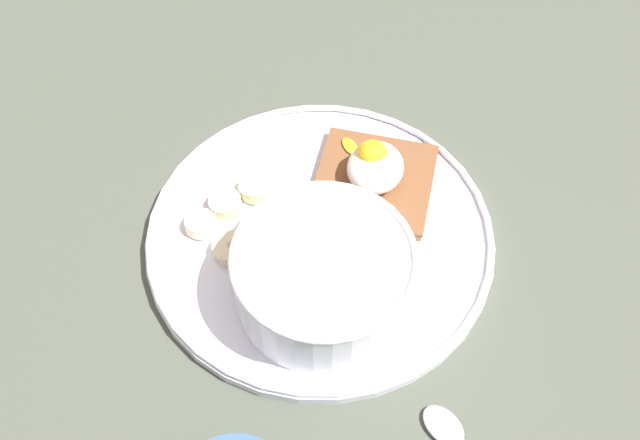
% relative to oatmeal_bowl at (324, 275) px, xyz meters
% --- Properties ---
extents(ground_plane, '(1.20, 1.20, 0.02)m').
position_rel_oatmeal_bowl_xyz_m(ground_plane, '(0.06, 0.02, -0.05)').
color(ground_plane, '#484E43').
rests_on(ground_plane, ground).
extents(plate, '(0.30, 0.30, 0.02)m').
position_rel_oatmeal_bowl_xyz_m(plate, '(0.06, 0.02, -0.03)').
color(plate, white).
rests_on(plate, ground_plane).
extents(oatmeal_bowl, '(0.15, 0.15, 0.06)m').
position_rel_oatmeal_bowl_xyz_m(oatmeal_bowl, '(0.00, 0.00, 0.00)').
color(oatmeal_bowl, white).
rests_on(oatmeal_bowl, plate).
extents(toast_slice, '(0.11, 0.11, 0.01)m').
position_rel_oatmeal_bowl_xyz_m(toast_slice, '(0.12, -0.01, -0.02)').
color(toast_slice, brown).
rests_on(toast_slice, plate).
extents(poached_egg, '(0.07, 0.07, 0.04)m').
position_rel_oatmeal_bowl_xyz_m(poached_egg, '(0.12, -0.01, -0.00)').
color(poached_egg, white).
rests_on(poached_egg, toast_slice).
extents(banana_slice_front, '(0.03, 0.03, 0.01)m').
position_rel_oatmeal_bowl_xyz_m(banana_slice_front, '(0.06, 0.11, -0.02)').
color(banana_slice_front, beige).
rests_on(banana_slice_front, plate).
extents(banana_slice_left, '(0.04, 0.04, 0.02)m').
position_rel_oatmeal_bowl_xyz_m(banana_slice_left, '(0.04, 0.07, -0.02)').
color(banana_slice_left, '#ECEABD').
rests_on(banana_slice_left, plate).
extents(banana_slice_back, '(0.04, 0.04, 0.02)m').
position_rel_oatmeal_bowl_xyz_m(banana_slice_back, '(0.08, 0.09, -0.02)').
color(banana_slice_back, beige).
rests_on(banana_slice_back, plate).
extents(banana_slice_right, '(0.04, 0.04, 0.02)m').
position_rel_oatmeal_bowl_xyz_m(banana_slice_right, '(0.08, 0.06, -0.02)').
color(banana_slice_right, '#F9ECC3').
rests_on(banana_slice_right, plate).
extents(banana_slice_inner, '(0.04, 0.04, 0.02)m').
position_rel_oatmeal_bowl_xyz_m(banana_slice_inner, '(0.01, 0.09, -0.02)').
color(banana_slice_inner, beige).
rests_on(banana_slice_inner, plate).
extents(banana_slice_outer, '(0.03, 0.03, 0.01)m').
position_rel_oatmeal_bowl_xyz_m(banana_slice_outer, '(0.03, 0.12, -0.02)').
color(banana_slice_outer, '#F5E6BD').
rests_on(banana_slice_outer, plate).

